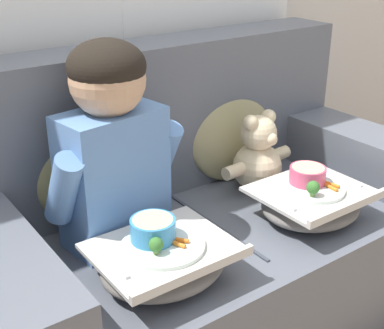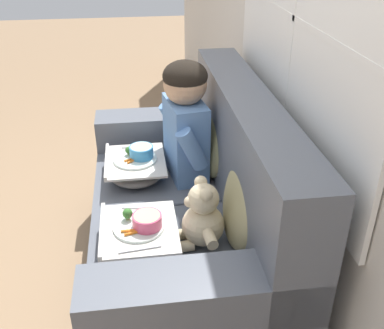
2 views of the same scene
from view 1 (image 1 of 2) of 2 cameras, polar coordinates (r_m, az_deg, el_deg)
name	(u,v)px [view 1 (image 1 of 2)]	position (r m, az deg, el deg)	size (l,w,h in m)	color
ground_plane	(203,324)	(2.11, 1.18, -16.63)	(14.00, 14.00, 0.00)	#8E7051
couch	(192,233)	(1.94, 0.03, -7.35)	(1.64, 0.86, 1.01)	#565B66
throw_pillow_behind_child	(90,164)	(1.80, -10.88, 0.10)	(0.42, 0.20, 0.44)	#898456
throw_pillow_behind_teddy	(229,127)	(2.10, 3.98, 3.98)	(0.42, 0.20, 0.44)	tan
child_figure	(111,136)	(1.60, -8.61, 3.00)	(0.47, 0.25, 0.64)	#5B84BC
teddy_bear	(258,158)	(2.00, 7.10, 0.72)	(0.33, 0.23, 0.31)	beige
lap_tray_child	(163,259)	(1.52, -3.13, -10.07)	(0.38, 0.32, 0.18)	slate
lap_tray_teddy	(311,201)	(1.87, 12.56, -3.82)	(0.37, 0.32, 0.17)	slate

